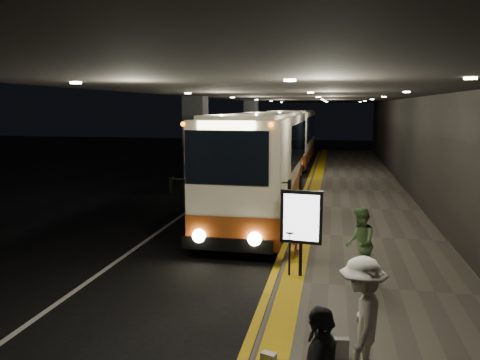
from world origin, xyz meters
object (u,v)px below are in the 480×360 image
(passenger_boarding, at_px, (298,225))
(coach_main, at_px, (262,168))
(coach_second, at_px, (293,140))
(passenger_waiting_green, at_px, (360,243))
(info_sign, at_px, (301,219))
(stanchion_post, at_px, (290,254))
(bag_polka, at_px, (340,348))
(passenger_waiting_white, at_px, (362,319))

(passenger_boarding, bearing_deg, coach_main, 14.18)
(coach_second, bearing_deg, passenger_waiting_green, -80.75)
(passenger_boarding, height_order, passenger_waiting_green, passenger_waiting_green)
(coach_second, height_order, info_sign, coach_second)
(coach_main, distance_m, passenger_waiting_green, 7.29)
(stanchion_post, bearing_deg, passenger_waiting_green, 6.33)
(bag_polka, bearing_deg, info_sign, 104.03)
(passenger_waiting_green, bearing_deg, passenger_boarding, -136.11)
(passenger_boarding, height_order, stanchion_post, passenger_boarding)
(coach_second, relative_size, stanchion_post, 11.47)
(passenger_waiting_green, height_order, info_sign, info_sign)
(coach_main, xyz_separation_m, passenger_boarding, (1.73, -4.96, -0.84))
(stanchion_post, bearing_deg, passenger_waiting_white, -70.51)
(bag_polka, distance_m, stanchion_post, 3.62)
(bag_polka, height_order, stanchion_post, stanchion_post)
(coach_second, distance_m, passenger_boarding, 20.36)
(passenger_boarding, bearing_deg, passenger_waiting_white, -171.68)
(passenger_boarding, xyz_separation_m, stanchion_post, (-0.05, -1.70, -0.26))
(passenger_waiting_white, bearing_deg, bag_polka, -146.07)
(info_sign, relative_size, stanchion_post, 1.96)
(bag_polka, bearing_deg, stanchion_post, 107.95)
(coach_second, bearing_deg, coach_main, -88.96)
(info_sign, bearing_deg, passenger_boarding, 101.99)
(passenger_waiting_white, xyz_separation_m, info_sign, (-1.13, 3.92, 0.46))
(coach_second, xyz_separation_m, stanchion_post, (1.88, -21.95, -1.10))
(passenger_waiting_green, xyz_separation_m, passenger_waiting_white, (-0.17, -4.08, 0.08))
(bag_polka, distance_m, info_sign, 3.75)
(coach_second, height_order, passenger_waiting_white, coach_second)
(info_sign, height_order, stanchion_post, info_sign)
(passenger_waiting_green, distance_m, stanchion_post, 1.60)
(coach_second, bearing_deg, stanchion_post, -84.82)
(passenger_waiting_green, distance_m, passenger_waiting_white, 4.08)
(info_sign, distance_m, stanchion_post, 0.88)
(coach_second, height_order, passenger_waiting_green, coach_second)
(passenger_waiting_green, xyz_separation_m, info_sign, (-1.31, -0.16, 0.54))
(bag_polka, bearing_deg, passenger_waiting_green, 82.94)
(info_sign, bearing_deg, stanchion_post, -171.06)
(coach_main, relative_size, passenger_boarding, 7.69)
(coach_main, bearing_deg, passenger_waiting_green, -64.70)
(passenger_waiting_green, bearing_deg, passenger_waiting_white, -3.20)
(passenger_waiting_white, height_order, bag_polka, passenger_waiting_white)
(bag_polka, relative_size, info_sign, 0.16)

